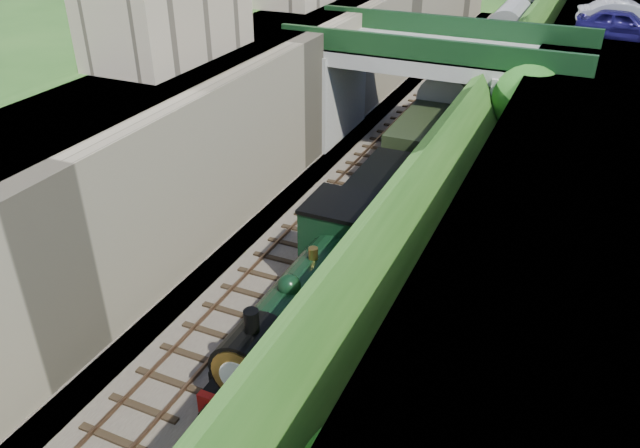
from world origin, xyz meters
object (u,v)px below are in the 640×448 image
(tree, at_px, (531,102))
(tender, at_px, (382,209))
(car_blue, at_px, (622,25))
(car_silver, at_px, (626,16))
(road_bridge, at_px, (443,86))
(locomotive, at_px, (311,295))

(tree, distance_m, tender, 9.71)
(car_blue, relative_size, car_silver, 0.92)
(road_bridge, bearing_deg, car_blue, 32.12)
(tree, xyz_separation_m, car_blue, (3.36, 7.87, 2.43))
(tree, xyz_separation_m, tender, (-4.71, -7.93, -3.03))
(locomotive, bearing_deg, road_bridge, 90.82)
(car_blue, bearing_deg, tender, 157.11)
(tree, height_order, tender, tree)
(road_bridge, distance_m, car_blue, 10.28)
(tree, relative_size, car_silver, 1.26)
(tree, distance_m, car_blue, 8.90)
(road_bridge, bearing_deg, tender, -88.61)
(locomotive, distance_m, tender, 7.37)
(locomotive, xyz_separation_m, tender, (-0.00, 7.36, -0.27))
(car_silver, bearing_deg, road_bridge, 121.77)
(tree, xyz_separation_m, locomotive, (-4.71, -15.29, -2.75))
(road_bridge, distance_m, tender, 10.86)
(tree, bearing_deg, car_blue, 66.90)
(car_blue, distance_m, locomotive, 25.07)
(locomotive, bearing_deg, tree, 72.87)
(road_bridge, relative_size, tree, 2.42)
(tree, relative_size, car_blue, 1.37)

